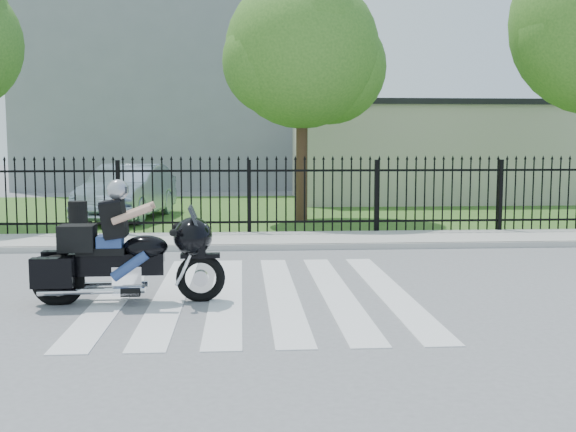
{
  "coord_description": "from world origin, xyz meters",
  "views": [
    {
      "loc": [
        -0.17,
        -9.65,
        2.19
      ],
      "look_at": [
        0.58,
        1.26,
        1.0
      ],
      "focal_mm": 42.0,
      "sensor_mm": 36.0,
      "label": 1
    }
  ],
  "objects": [
    {
      "name": "motorcycle_rider",
      "position": [
        -1.79,
        -0.44,
        0.71
      ],
      "size": [
        2.63,
        0.81,
        1.74
      ],
      "rotation": [
        0.0,
        0.0,
        0.03
      ],
      "color": "black",
      "rests_on": "ground"
    },
    {
      "name": "building_low",
      "position": [
        7.0,
        16.0,
        1.75
      ],
      "size": [
        10.0,
        6.0,
        3.5
      ],
      "primitive_type": "cube",
      "color": "#BCB69D",
      "rests_on": "ground"
    },
    {
      "name": "crosswalk",
      "position": [
        0.0,
        0.0,
        0.01
      ],
      "size": [
        5.0,
        5.5,
        0.01
      ],
      "primitive_type": null,
      "color": "silver",
      "rests_on": "ground"
    },
    {
      "name": "ground",
      "position": [
        0.0,
        0.0,
        0.0
      ],
      "size": [
        120.0,
        120.0,
        0.0
      ],
      "primitive_type": "plane",
      "color": "slate",
      "rests_on": "ground"
    },
    {
      "name": "grass_strip",
      "position": [
        0.0,
        12.0,
        0.01
      ],
      "size": [
        40.0,
        12.0,
        0.02
      ],
      "primitive_type": "cube",
      "color": "#325D20",
      "rests_on": "ground"
    },
    {
      "name": "tree_mid",
      "position": [
        1.5,
        9.0,
        4.67
      ],
      "size": [
        4.2,
        4.2,
        6.78
      ],
      "color": "#382316",
      "rests_on": "ground"
    },
    {
      "name": "building_low_roof",
      "position": [
        7.0,
        16.0,
        3.6
      ],
      "size": [
        10.2,
        6.2,
        0.2
      ],
      "primitive_type": "cube",
      "color": "black",
      "rests_on": "building_low"
    },
    {
      "name": "sidewalk",
      "position": [
        0.0,
        5.0,
        0.06
      ],
      "size": [
        40.0,
        2.0,
        0.12
      ],
      "primitive_type": "cube",
      "color": "#ADAAA3",
      "rests_on": "ground"
    },
    {
      "name": "curb",
      "position": [
        0.0,
        4.0,
        0.06
      ],
      "size": [
        40.0,
        0.12,
        0.12
      ],
      "primitive_type": "cube",
      "color": "#ADAAA3",
      "rests_on": "ground"
    },
    {
      "name": "parked_car",
      "position": [
        -3.41,
        9.79,
        0.8
      ],
      "size": [
        2.32,
        4.94,
        1.57
      ],
      "primitive_type": "imported",
      "rotation": [
        0.0,
        0.0,
        -0.14
      ],
      "color": "#96A7BC",
      "rests_on": "grass_strip"
    },
    {
      "name": "litter_bin",
      "position": [
        -3.56,
        4.45,
        0.56
      ],
      "size": [
        0.47,
        0.47,
        0.87
      ],
      "primitive_type": "cylinder",
      "rotation": [
        0.0,
        0.0,
        -0.26
      ],
      "color": "black",
      "rests_on": "sidewalk"
    },
    {
      "name": "iron_fence",
      "position": [
        0.0,
        6.0,
        0.9
      ],
      "size": [
        26.0,
        0.04,
        1.8
      ],
      "color": "black",
      "rests_on": "ground"
    },
    {
      "name": "building_tall",
      "position": [
        -3.0,
        26.0,
        6.0
      ],
      "size": [
        15.0,
        10.0,
        12.0
      ],
      "primitive_type": "cube",
      "color": "gray",
      "rests_on": "ground"
    }
  ]
}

